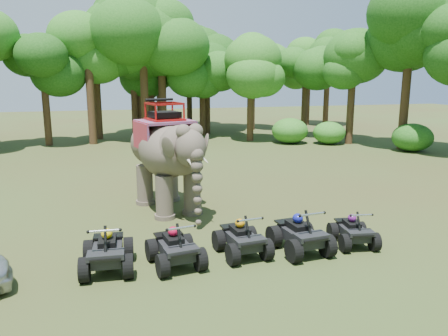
{
  "coord_description": "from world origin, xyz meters",
  "views": [
    {
      "loc": [
        -3.98,
        -13.14,
        5.06
      ],
      "look_at": [
        0.0,
        1.2,
        1.9
      ],
      "focal_mm": 35.0,
      "sensor_mm": 36.0,
      "label": 1
    }
  ],
  "objects_px": {
    "atv_4": "(353,227)",
    "elephant": "(167,156)",
    "atv_0": "(107,246)",
    "atv_1": "(175,243)",
    "atv_2": "(242,234)",
    "atv_3": "(300,229)"
  },
  "relations": [
    {
      "from": "atv_0",
      "to": "atv_2",
      "type": "xyz_separation_m",
      "value": [
        3.73,
        0.01,
        -0.04
      ]
    },
    {
      "from": "atv_2",
      "to": "atv_3",
      "type": "bearing_deg",
      "value": -13.01
    },
    {
      "from": "atv_1",
      "to": "atv_0",
      "type": "bearing_deg",
      "value": 166.14
    },
    {
      "from": "atv_0",
      "to": "atv_1",
      "type": "xyz_separation_m",
      "value": [
        1.77,
        -0.18,
        -0.03
      ]
    },
    {
      "from": "elephant",
      "to": "atv_2",
      "type": "bearing_deg",
      "value": -88.3
    },
    {
      "from": "atv_3",
      "to": "atv_4",
      "type": "height_order",
      "value": "atv_3"
    },
    {
      "from": "atv_2",
      "to": "atv_1",
      "type": "bearing_deg",
      "value": -179.85
    },
    {
      "from": "atv_2",
      "to": "atv_0",
      "type": "bearing_deg",
      "value": 174.73
    },
    {
      "from": "atv_4",
      "to": "atv_2",
      "type": "bearing_deg",
      "value": -174.46
    },
    {
      "from": "atv_3",
      "to": "atv_4",
      "type": "bearing_deg",
      "value": -4.11
    },
    {
      "from": "elephant",
      "to": "atv_2",
      "type": "relative_size",
      "value": 2.9
    },
    {
      "from": "elephant",
      "to": "atv_3",
      "type": "bearing_deg",
      "value": -73.21
    },
    {
      "from": "atv_2",
      "to": "atv_4",
      "type": "distance_m",
      "value": 3.49
    },
    {
      "from": "elephant",
      "to": "atv_2",
      "type": "distance_m",
      "value": 5.4
    },
    {
      "from": "atv_0",
      "to": "atv_1",
      "type": "height_order",
      "value": "atv_0"
    },
    {
      "from": "atv_4",
      "to": "elephant",
      "type": "bearing_deg",
      "value": 141.8
    },
    {
      "from": "elephant",
      "to": "atv_3",
      "type": "xyz_separation_m",
      "value": [
        3.1,
        -5.24,
        -1.41
      ]
    },
    {
      "from": "atv_3",
      "to": "atv_4",
      "type": "distance_m",
      "value": 1.78
    },
    {
      "from": "atv_0",
      "to": "atv_2",
      "type": "distance_m",
      "value": 3.73
    },
    {
      "from": "atv_0",
      "to": "atv_3",
      "type": "xyz_separation_m",
      "value": [
        5.44,
        -0.22,
        0.01
      ]
    },
    {
      "from": "atv_3",
      "to": "atv_0",
      "type": "bearing_deg",
      "value": 172.26
    },
    {
      "from": "atv_0",
      "to": "atv_1",
      "type": "bearing_deg",
      "value": -1.92
    }
  ]
}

